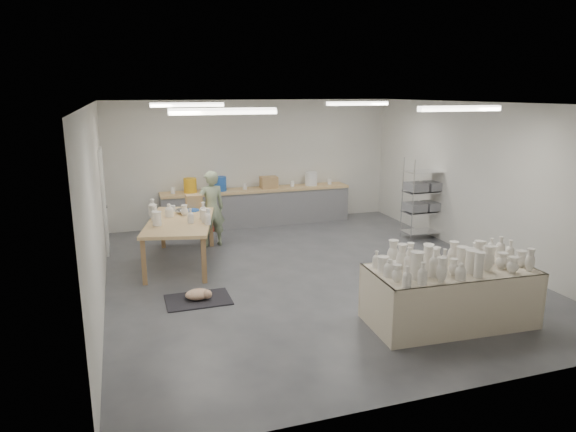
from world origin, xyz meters
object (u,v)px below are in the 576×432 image
object	(u,v)px
drying_table	(449,292)
work_table	(181,219)
red_stool	(210,230)
potter	(211,209)

from	to	relation	value
drying_table	work_table	bearing A→B (deg)	132.66
drying_table	red_stool	size ratio (longest dim) A/B	5.86
work_table	potter	distance (m)	1.13
work_table	red_stool	world-z (taller)	work_table
work_table	red_stool	xyz separation A→B (m)	(0.73, 1.13, -0.58)
drying_table	red_stool	bearing A→B (deg)	119.43
potter	work_table	bearing A→B (deg)	40.53
potter	red_stool	distance (m)	0.60
drying_table	potter	xyz separation A→B (m)	(-2.49, 4.77, 0.34)
potter	red_stool	size ratio (longest dim) A/B	4.03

